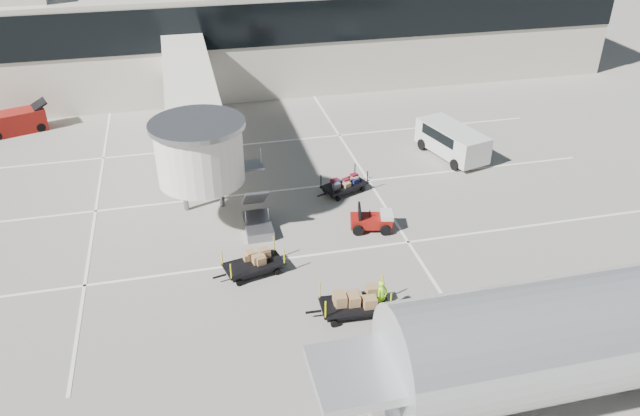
% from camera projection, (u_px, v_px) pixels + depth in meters
% --- Properties ---
extents(ground, '(140.00, 140.00, 0.00)m').
position_uv_depth(ground, '(303.00, 281.00, 29.37)').
color(ground, '#AEA79B').
rests_on(ground, ground).
extents(lane_markings, '(40.00, 30.00, 0.02)m').
position_uv_depth(lane_markings, '(260.00, 190.00, 37.07)').
color(lane_markings, white).
rests_on(lane_markings, ground).
extents(terminal, '(64.00, 12.11, 15.20)m').
position_uv_depth(terminal, '(225.00, 32.00, 52.35)').
color(terminal, beige).
rests_on(terminal, ground).
extents(jet_bridge, '(5.70, 20.40, 6.03)m').
position_uv_depth(jet_bridge, '(193.00, 109.00, 36.71)').
color(jet_bridge, white).
rests_on(jet_bridge, ground).
extents(baggage_tug, '(2.38, 1.81, 1.45)m').
position_uv_depth(baggage_tug, '(372.00, 221.00, 33.08)').
color(baggage_tug, maroon).
rests_on(baggage_tug, ground).
extents(suitcase_cart, '(3.26, 2.22, 1.27)m').
position_uv_depth(suitcase_cart, '(345.00, 185.00, 36.63)').
color(suitcase_cart, black).
rests_on(suitcase_cart, ground).
extents(box_cart_near, '(3.67, 1.60, 1.43)m').
position_uv_depth(box_cart_near, '(353.00, 304.00, 27.06)').
color(box_cart_near, black).
rests_on(box_cart_near, ground).
extents(box_cart_far, '(3.50, 1.99, 1.34)m').
position_uv_depth(box_cart_far, '(254.00, 265.00, 29.66)').
color(box_cart_far, black).
rests_on(box_cart_far, ground).
extents(ground_worker, '(0.69, 0.60, 1.59)m').
position_uv_depth(ground_worker, '(382.00, 296.00, 27.12)').
color(ground_worker, '#98FF1A').
rests_on(ground_worker, ground).
extents(minivan, '(3.39, 5.60, 1.99)m').
position_uv_depth(minivan, '(451.00, 139.00, 40.60)').
color(minivan, silver).
rests_on(minivan, ground).
extents(belt_loader, '(4.47, 2.82, 2.02)m').
position_uv_depth(belt_loader, '(17.00, 122.00, 44.12)').
color(belt_loader, maroon).
rests_on(belt_loader, ground).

